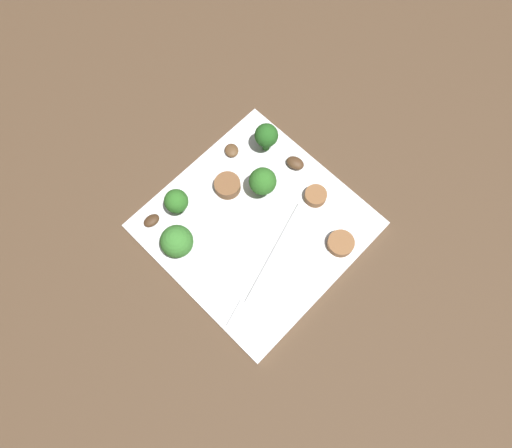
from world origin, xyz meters
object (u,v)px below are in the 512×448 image
object	(u,v)px
broccoli_floret_3	(177,242)
sausage_slice_0	(341,243)
plate	(256,225)
sausage_slice_2	(316,196)
sausage_slice_1	(227,186)
mushroom_3	(295,163)
broccoli_floret_0	(263,182)
mushroom_1	(232,150)
mushroom_0	(151,221)
broccoli_floret_1	(266,136)
fork	(263,274)
broccoli_floret_2	(176,201)

from	to	relation	value
broccoli_floret_3	sausage_slice_0	bearing A→B (deg)	135.81
plate	sausage_slice_2	bearing A→B (deg)	159.64
plate	sausage_slice_1	world-z (taller)	sausage_slice_1
mushroom_3	broccoli_floret_3	bearing A→B (deg)	-7.15
sausage_slice_2	sausage_slice_0	bearing A→B (deg)	68.52
broccoli_floret_0	mushroom_1	distance (m)	0.08
mushroom_1	sausage_slice_0	bearing A→B (deg)	90.94
sausage_slice_0	mushroom_0	bearing A→B (deg)	-52.99
mushroom_0	mushroom_1	size ratio (longest dim) A/B	1.06
mushroom_1	mushroom_3	distance (m)	0.09
sausage_slice_1	mushroom_3	distance (m)	0.10
sausage_slice_1	mushroom_1	distance (m)	0.05
broccoli_floret_1	mushroom_3	world-z (taller)	broccoli_floret_1
fork	sausage_slice_0	distance (m)	0.10
plate	broccoli_floret_1	distance (m)	0.12
sausage_slice_2	fork	bearing A→B (deg)	10.55
mushroom_0	sausage_slice_2	bearing A→B (deg)	143.36
sausage_slice_0	mushroom_0	size ratio (longest dim) A/B	1.54
broccoli_floret_0	sausage_slice_1	bearing A→B (deg)	-51.97
plate	broccoli_floret_0	bearing A→B (deg)	-146.04
broccoli_floret_2	sausage_slice_1	distance (m)	0.07
broccoli_floret_0	mushroom_0	xyz separation A→B (m)	(0.13, -0.07, -0.03)
mushroom_0	mushroom_3	world-z (taller)	mushroom_3
fork	mushroom_3	world-z (taller)	mushroom_3
sausage_slice_2	mushroom_0	bearing A→B (deg)	-36.64
plate	mushroom_1	size ratio (longest dim) A/B	11.90
broccoli_floret_0	sausage_slice_0	bearing A→B (deg)	97.55
plate	mushroom_0	bearing A→B (deg)	-46.95
fork	broccoli_floret_0	distance (m)	0.11
sausage_slice_1	mushroom_1	xyz separation A→B (m)	(-0.04, -0.03, -0.00)
plate	mushroom_3	bearing A→B (deg)	-167.42
broccoli_floret_1	broccoli_floret_3	xyz separation A→B (m)	(0.18, 0.02, -0.00)
broccoli_floret_0	mushroom_1	bearing A→B (deg)	-100.36
fork	mushroom_1	xyz separation A→B (m)	(-0.09, -0.15, 0.00)
broccoli_floret_3	mushroom_0	distance (m)	0.06
plate	sausage_slice_1	size ratio (longest dim) A/B	7.11
sausage_slice_1	sausage_slice_2	world-z (taller)	sausage_slice_1
plate	broccoli_floret_0	world-z (taller)	broccoli_floret_0
broccoli_floret_0	sausage_slice_0	world-z (taller)	broccoli_floret_0
sausage_slice_2	broccoli_floret_0	bearing A→B (deg)	-52.96
broccoli_floret_0	mushroom_3	xyz separation A→B (m)	(-0.06, 0.00, -0.03)
broccoli_floret_0	mushroom_0	world-z (taller)	broccoli_floret_0
sausage_slice_0	sausage_slice_2	bearing A→B (deg)	-111.48
plate	broccoli_floret_2	bearing A→B (deg)	-56.80
fork	mushroom_3	bearing A→B (deg)	-168.06
fork	broccoli_floret_2	size ratio (longest dim) A/B	3.95
broccoli_floret_1	mushroom_1	size ratio (longest dim) A/B	2.37
broccoli_floret_0	broccoli_floret_1	distance (m)	0.06
fork	broccoli_floret_3	distance (m)	0.11
broccoli_floret_2	sausage_slice_2	size ratio (longest dim) A/B	1.56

